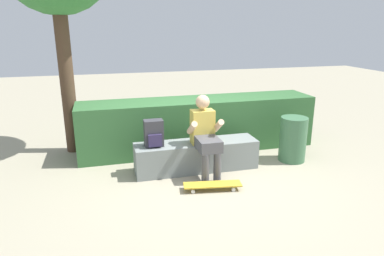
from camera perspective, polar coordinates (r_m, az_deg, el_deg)
ground_plane at (r=5.24m, az=1.59°, el=-8.04°), size 24.00×24.00×0.00m
bench_main at (r=5.41m, az=0.73°, el=-4.61°), size 1.92×0.47×0.45m
person_skater at (r=5.10m, az=2.20°, el=-0.93°), size 0.49×0.62×1.20m
skateboard_near_person at (r=4.83m, az=3.41°, el=-9.37°), size 0.82×0.32×0.09m
backpack_on_bench at (r=5.13m, az=-6.35°, el=-0.94°), size 0.28×0.23×0.40m
hedge_row at (r=6.25m, az=1.06°, el=0.63°), size 4.23×0.78×0.93m
trash_bin at (r=5.96m, az=16.36°, el=-1.78°), size 0.44×0.44×0.75m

